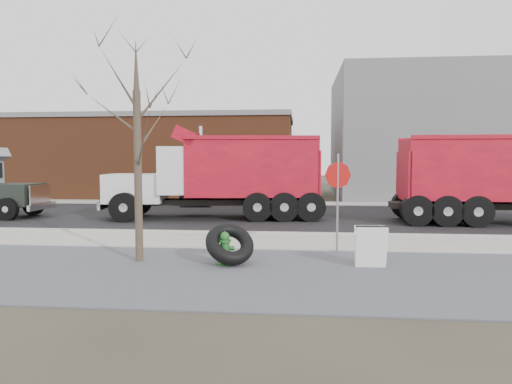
# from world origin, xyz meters

# --- Properties ---
(ground) EXTENTS (120.00, 120.00, 0.00)m
(ground) POSITION_xyz_m (0.00, 0.00, 0.00)
(ground) COLOR #383328
(ground) RESTS_ON ground
(gravel_verge) EXTENTS (60.00, 5.00, 0.03)m
(gravel_verge) POSITION_xyz_m (0.00, -3.50, 0.01)
(gravel_verge) COLOR slate
(gravel_verge) RESTS_ON ground
(sidewalk) EXTENTS (60.00, 2.50, 0.06)m
(sidewalk) POSITION_xyz_m (0.00, 0.25, 0.03)
(sidewalk) COLOR #9E9B93
(sidewalk) RESTS_ON ground
(curb) EXTENTS (60.00, 0.15, 0.11)m
(curb) POSITION_xyz_m (0.00, 1.55, 0.06)
(curb) COLOR #9E9B93
(curb) RESTS_ON ground
(road) EXTENTS (60.00, 9.40, 0.02)m
(road) POSITION_xyz_m (0.00, 6.30, 0.01)
(road) COLOR black
(road) RESTS_ON ground
(far_sidewalk) EXTENTS (60.00, 2.00, 0.06)m
(far_sidewalk) POSITION_xyz_m (0.00, 12.00, 0.03)
(far_sidewalk) COLOR #9E9B93
(far_sidewalk) RESTS_ON ground
(building_grey) EXTENTS (12.00, 10.00, 8.00)m
(building_grey) POSITION_xyz_m (9.00, 18.00, 4.00)
(building_grey) COLOR slate
(building_grey) RESTS_ON ground
(building_brick) EXTENTS (20.20, 8.20, 5.30)m
(building_brick) POSITION_xyz_m (-10.00, 17.00, 2.65)
(building_brick) COLOR brown
(building_brick) RESTS_ON ground
(bare_tree) EXTENTS (3.20, 3.20, 5.20)m
(bare_tree) POSITION_xyz_m (-3.20, -2.60, 3.30)
(bare_tree) COLOR #382D23
(bare_tree) RESTS_ON ground
(fire_hydrant) EXTENTS (0.45, 0.43, 0.78)m
(fire_hydrant) POSITION_xyz_m (-1.14, -2.76, 0.36)
(fire_hydrant) COLOR #245F2C
(fire_hydrant) RESTS_ON ground
(truck_tire) EXTENTS (1.48, 1.44, 1.00)m
(truck_tire) POSITION_xyz_m (-1.03, -2.72, 0.50)
(truck_tire) COLOR black
(truck_tire) RESTS_ON ground
(stop_sign) EXTENTS (0.68, 0.21, 2.57)m
(stop_sign) POSITION_xyz_m (1.53, -1.10, 1.76)
(stop_sign) COLOR gray
(stop_sign) RESTS_ON ground
(sandwich_board) EXTENTS (0.69, 0.45, 0.93)m
(sandwich_board) POSITION_xyz_m (2.13, -2.74, 0.50)
(sandwich_board) COLOR white
(sandwich_board) RESTS_ON ground
(dump_truck_red_a) EXTENTS (9.04, 2.75, 3.63)m
(dump_truck_red_a) POSITION_xyz_m (8.26, 4.89, 1.85)
(dump_truck_red_a) COLOR black
(dump_truck_red_a) RESTS_ON ground
(dump_truck_red_b) EXTENTS (8.86, 3.40, 3.69)m
(dump_truck_red_b) POSITION_xyz_m (-2.52, 5.51, 1.88)
(dump_truck_red_b) COLOR black
(dump_truck_red_b) RESTS_ON ground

